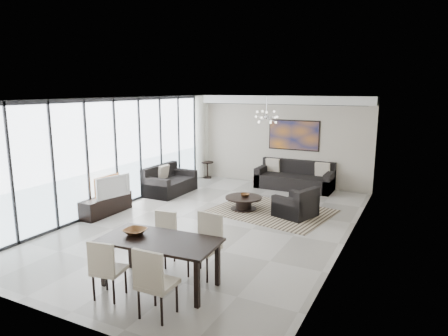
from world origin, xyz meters
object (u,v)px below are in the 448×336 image
Objects in this scene: coffee_table at (244,202)px; dining_table at (160,244)px; television at (111,186)px; sofa_main at (295,179)px; tv_console at (106,205)px.

dining_table is at bearing -83.47° from coffee_table.
sofa_main is at bearing -21.37° from television.
television is (-3.30, -4.69, 0.44)m from sofa_main.
sofa_main is 1.23× the size of dining_table.
dining_table is at bearing -35.53° from tv_console.
dining_table is at bearing -113.44° from television.
coffee_table is at bearing -41.73° from television.
sofa_main is 1.61× the size of tv_console.
television reaches higher than coffee_table.
coffee_table is 3.51m from tv_console.
television is at bearing 142.78° from dining_table.
dining_table reaches higher than tv_console.
tv_console reaches higher than coffee_table.
tv_console is 4.24m from dining_table.
coffee_table is 4.44m from dining_table.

